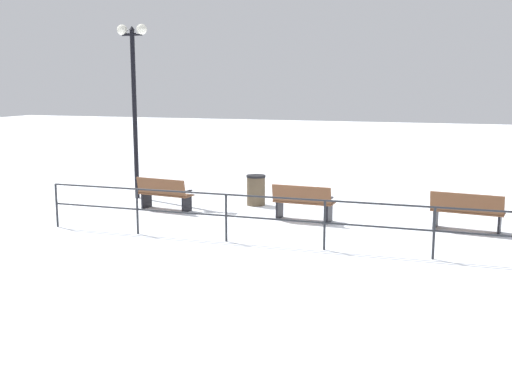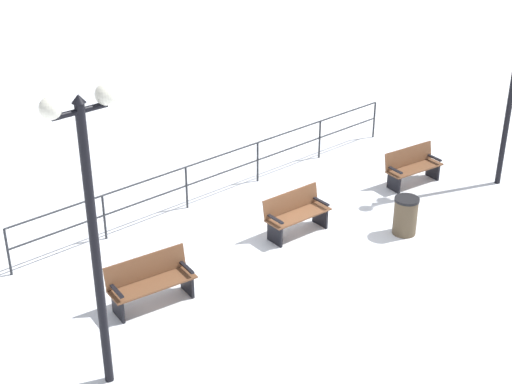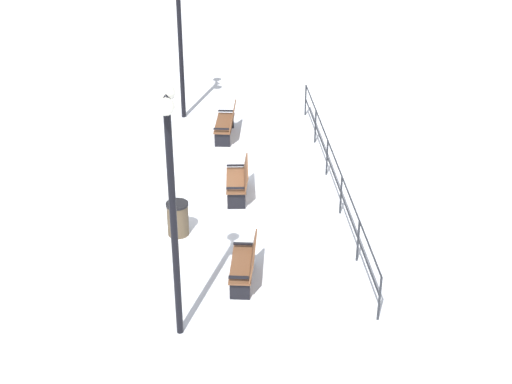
% 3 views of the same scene
% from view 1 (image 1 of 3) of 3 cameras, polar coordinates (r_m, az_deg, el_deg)
% --- Properties ---
extents(ground_plane, '(80.00, 80.00, 0.00)m').
position_cam_1_polar(ground_plane, '(15.80, 4.53, -2.50)').
color(ground_plane, white).
rests_on(ground_plane, ground).
extents(bench_nearest, '(0.78, 1.69, 0.92)m').
position_cam_1_polar(bench_nearest, '(15.18, 18.72, -1.67)').
color(bench_nearest, brown).
rests_on(bench_nearest, ground).
extents(bench_second, '(0.64, 1.53, 0.92)m').
position_cam_1_polar(bench_second, '(15.50, 4.34, -0.93)').
color(bench_second, brown).
rests_on(bench_second, ground).
extents(bench_third, '(0.73, 1.56, 0.89)m').
position_cam_1_polar(bench_third, '(16.93, -8.37, -0.15)').
color(bench_third, brown).
rests_on(bench_third, ground).
extents(lamppost_middle, '(0.30, 0.93, 5.04)m').
position_cam_1_polar(lamppost_middle, '(18.68, -11.12, 10.00)').
color(lamppost_middle, black).
rests_on(lamppost_middle, ground).
extents(waterfront_railing, '(0.05, 10.88, 1.06)m').
position_cam_1_polar(waterfront_railing, '(13.10, 1.67, -1.88)').
color(waterfront_railing, '#26282D').
rests_on(waterfront_railing, ground).
extents(trash_bin, '(0.54, 0.54, 0.85)m').
position_cam_1_polar(trash_bin, '(17.48, -0.00, 0.18)').
color(trash_bin, brown).
rests_on(trash_bin, ground).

